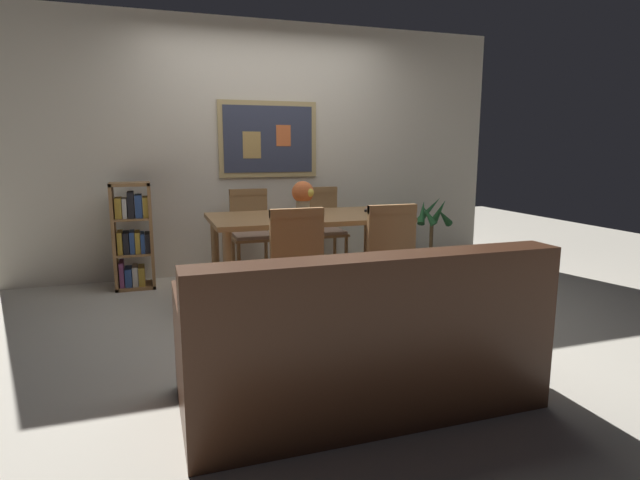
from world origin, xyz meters
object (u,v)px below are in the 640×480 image
(flower_vase, at_px, (303,195))
(potted_palm, at_px, (431,242))
(leather_couch, at_px, (360,346))
(dining_table, at_px, (307,225))
(tv_remote, at_px, (368,210))
(dining_chair_near_right, at_px, (385,252))
(potted_ivy, at_px, (396,242))
(dining_chair_near_left, at_px, (293,259))
(bookshelf, at_px, (133,237))
(dining_chair_far_right, at_px, (323,223))
(dining_chair_far_left, at_px, (251,227))

(flower_vase, bearing_deg, potted_palm, 18.64)
(leather_couch, xyz_separation_m, potted_palm, (1.86, 2.45, 0.00))
(dining_table, height_order, potted_palm, potted_palm)
(flower_vase, relative_size, tv_remote, 1.90)
(dining_chair_near_right, distance_m, leather_couch, 1.35)
(dining_table, height_order, flower_vase, flower_vase)
(dining_table, xyz_separation_m, potted_ivy, (1.32, 0.87, -0.38))
(dining_table, distance_m, dining_chair_near_right, 0.90)
(dining_chair_near_left, distance_m, bookshelf, 1.96)
(bookshelf, relative_size, potted_ivy, 1.70)
(dining_chair_near_left, bearing_deg, leather_couch, -88.24)
(dining_chair_far_right, relative_size, leather_couch, 0.51)
(dining_chair_far_right, height_order, bookshelf, bookshelf)
(dining_table, bearing_deg, bookshelf, 151.14)
(dining_chair_near_left, distance_m, dining_chair_far_right, 1.76)
(dining_chair_near_left, bearing_deg, dining_table, 66.77)
(dining_chair_near_right, bearing_deg, bookshelf, 138.78)
(dining_chair_near_left, xyz_separation_m, tv_remote, (0.97, 0.90, 0.21))
(dining_chair_near_right, xyz_separation_m, potted_palm, (1.18, 1.30, -0.22))
(dining_chair_near_left, relative_size, dining_chair_far_right, 1.00)
(dining_chair_near_left, xyz_separation_m, potted_palm, (1.90, 1.30, -0.22))
(potted_palm, relative_size, tv_remote, 5.12)
(dining_table, relative_size, tv_remote, 10.57)
(dining_table, xyz_separation_m, tv_remote, (0.62, 0.10, 0.10))
(potted_ivy, xyz_separation_m, potted_palm, (0.23, -0.37, 0.04))
(dining_chair_near_right, distance_m, tv_remote, 0.96)
(dining_chair_far_right, xyz_separation_m, potted_palm, (1.14, -0.28, -0.22))
(potted_ivy, bearing_deg, dining_table, -146.61)
(dining_chair_far_right, distance_m, bookshelf, 1.88)
(leather_couch, distance_m, flower_vase, 2.02)
(dining_chair_near_right, distance_m, bookshelf, 2.44)
(dining_chair_near_right, height_order, potted_palm, dining_chair_near_right)
(dining_table, height_order, tv_remote, tv_remote)
(flower_vase, bearing_deg, leather_couch, -98.00)
(dining_chair_near_left, relative_size, potted_ivy, 1.55)
(potted_ivy, bearing_deg, dining_chair_near_left, -134.83)
(dining_chair_far_left, bearing_deg, potted_ivy, 3.54)
(tv_remote, bearing_deg, dining_chair_far_left, 145.61)
(dining_chair_far_left, height_order, leather_couch, dining_chair_far_left)
(dining_chair_far_left, relative_size, potted_palm, 1.13)
(dining_chair_far_right, relative_size, flower_vase, 3.03)
(dining_chair_far_right, bearing_deg, tv_remote, -72.82)
(dining_chair_far_left, height_order, tv_remote, dining_chair_far_left)
(dining_chair_near_left, height_order, potted_ivy, dining_chair_near_left)
(dining_chair_near_right, bearing_deg, flower_vase, 118.70)
(dining_chair_far_right, bearing_deg, dining_chair_near_left, -115.65)
(dining_chair_near_right, distance_m, potted_palm, 1.77)
(dining_chair_near_right, relative_size, potted_palm, 1.13)
(dining_chair_near_right, xyz_separation_m, bookshelf, (-1.84, 1.61, -0.05))
(flower_vase, bearing_deg, dining_chair_far_right, 60.88)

